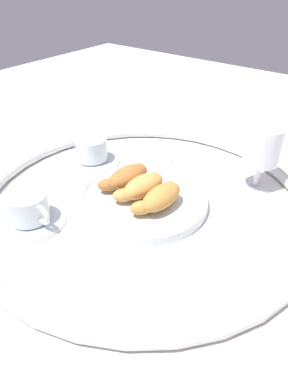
{
  "coord_description": "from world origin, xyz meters",
  "views": [
    {
      "loc": [
        -0.48,
        -0.37,
        0.43
      ],
      "look_at": [
        -0.0,
        -0.0,
        0.03
      ],
      "focal_mm": 34.0,
      "sensor_mm": 36.0,
      "label": 1
    }
  ],
  "objects_px": {
    "croissant_extra": "(127,177)",
    "sugar_packet": "(165,160)",
    "coffee_cup_far": "(91,152)",
    "pastry_plate": "(144,199)",
    "croissant_large": "(160,197)",
    "croissant_small": "(143,186)",
    "coffee_cup_near": "(29,210)",
    "juice_glass_left": "(263,148)"
  },
  "relations": [
    {
      "from": "croissant_extra",
      "to": "sugar_packet",
      "type": "distance_m",
      "value": 0.17
    },
    {
      "from": "croissant_extra",
      "to": "coffee_cup_far",
      "type": "bearing_deg",
      "value": 70.56
    },
    {
      "from": "pastry_plate",
      "to": "sugar_packet",
      "type": "xyz_separation_m",
      "value": [
        0.17,
        0.07,
        -0.01
      ]
    },
    {
      "from": "croissant_large",
      "to": "croissant_small",
      "type": "distance_m",
      "value": 0.05
    },
    {
      "from": "pastry_plate",
      "to": "croissant_large",
      "type": "distance_m",
      "value": 0.06
    },
    {
      "from": "coffee_cup_near",
      "to": "coffee_cup_far",
      "type": "distance_m",
      "value": 0.25
    },
    {
      "from": "coffee_cup_near",
      "to": "juice_glass_left",
      "type": "bearing_deg",
      "value": -37.06
    },
    {
      "from": "croissant_large",
      "to": "croissant_small",
      "type": "xyz_separation_m",
      "value": [
        0.01,
        0.05,
        0.0
      ]
    },
    {
      "from": "croissant_large",
      "to": "coffee_cup_near",
      "type": "distance_m",
      "value": 0.25
    },
    {
      "from": "coffee_cup_near",
      "to": "coffee_cup_far",
      "type": "relative_size",
      "value": 1.0
    },
    {
      "from": "sugar_packet",
      "to": "pastry_plate",
      "type": "bearing_deg",
      "value": -174.86
    },
    {
      "from": "sugar_packet",
      "to": "croissant_large",
      "type": "bearing_deg",
      "value": -164.43
    },
    {
      "from": "pastry_plate",
      "to": "croissant_small",
      "type": "bearing_deg",
      "value": 82.25
    },
    {
      "from": "pastry_plate",
      "to": "croissant_small",
      "type": "height_order",
      "value": "croissant_small"
    },
    {
      "from": "pastry_plate",
      "to": "coffee_cup_far",
      "type": "height_order",
      "value": "coffee_cup_far"
    },
    {
      "from": "croissant_extra",
      "to": "sugar_packet",
      "type": "xyz_separation_m",
      "value": [
        0.16,
        0.02,
        -0.04
      ]
    },
    {
      "from": "croissant_extra",
      "to": "coffee_cup_near",
      "type": "height_order",
      "value": "croissant_extra"
    },
    {
      "from": "coffee_cup_near",
      "to": "sugar_packet",
      "type": "relative_size",
      "value": 2.72
    },
    {
      "from": "pastry_plate",
      "to": "coffee_cup_far",
      "type": "distance_m",
      "value": 0.22
    },
    {
      "from": "croissant_small",
      "to": "coffee_cup_far",
      "type": "height_order",
      "value": "croissant_small"
    },
    {
      "from": "coffee_cup_far",
      "to": "sugar_packet",
      "type": "distance_m",
      "value": 0.18
    },
    {
      "from": "pastry_plate",
      "to": "coffee_cup_far",
      "type": "relative_size",
      "value": 1.93
    },
    {
      "from": "croissant_large",
      "to": "croissant_small",
      "type": "height_order",
      "value": "same"
    },
    {
      "from": "croissant_extra",
      "to": "coffee_cup_far",
      "type": "height_order",
      "value": "croissant_extra"
    },
    {
      "from": "croissant_small",
      "to": "sugar_packet",
      "type": "relative_size",
      "value": 2.72
    },
    {
      "from": "pastry_plate",
      "to": "croissant_small",
      "type": "xyz_separation_m",
      "value": [
        0.0,
        0.0,
        0.03
      ]
    },
    {
      "from": "croissant_small",
      "to": "croissant_large",
      "type": "bearing_deg",
      "value": -101.14
    },
    {
      "from": "croissant_large",
      "to": "juice_glass_left",
      "type": "xyz_separation_m",
      "value": [
        0.21,
        -0.11,
        0.05
      ]
    },
    {
      "from": "croissant_small",
      "to": "coffee_cup_near",
      "type": "distance_m",
      "value": 0.22
    },
    {
      "from": "pastry_plate",
      "to": "coffee_cup_near",
      "type": "height_order",
      "value": "coffee_cup_near"
    },
    {
      "from": "sugar_packet",
      "to": "croissant_extra",
      "type": "bearing_deg",
      "value": 169.36
    },
    {
      "from": "croissant_small",
      "to": "sugar_packet",
      "type": "bearing_deg",
      "value": 21.08
    },
    {
      "from": "pastry_plate",
      "to": "croissant_large",
      "type": "xyz_separation_m",
      "value": [
        -0.01,
        -0.05,
        0.03
      ]
    },
    {
      "from": "croissant_large",
      "to": "croissant_extra",
      "type": "bearing_deg",
      "value": 78.99
    },
    {
      "from": "croissant_extra",
      "to": "pastry_plate",
      "type": "bearing_deg",
      "value": -100.69
    },
    {
      "from": "coffee_cup_far",
      "to": "croissant_large",
      "type": "bearing_deg",
      "value": -106.32
    },
    {
      "from": "pastry_plate",
      "to": "sugar_packet",
      "type": "height_order",
      "value": "pastry_plate"
    },
    {
      "from": "croissant_large",
      "to": "croissant_extra",
      "type": "xyz_separation_m",
      "value": [
        0.02,
        0.1,
        0.0
      ]
    },
    {
      "from": "coffee_cup_near",
      "to": "juice_glass_left",
      "type": "xyz_separation_m",
      "value": [
        0.38,
        -0.29,
        0.07
      ]
    },
    {
      "from": "pastry_plate",
      "to": "coffee_cup_near",
      "type": "xyz_separation_m",
      "value": [
        -0.18,
        0.14,
        0.01
      ]
    },
    {
      "from": "juice_glass_left",
      "to": "croissant_extra",
      "type": "bearing_deg",
      "value": 133.72
    },
    {
      "from": "croissant_small",
      "to": "juice_glass_left",
      "type": "height_order",
      "value": "juice_glass_left"
    }
  ]
}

